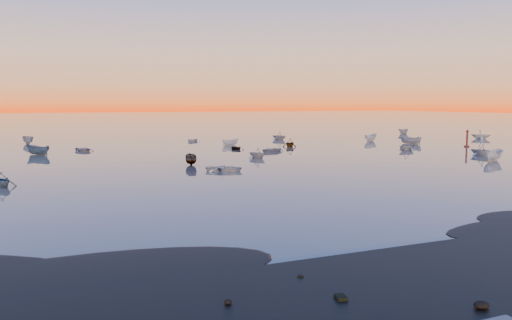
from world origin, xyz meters
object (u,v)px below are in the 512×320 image
boat_near_left (224,171)px  boat_near_right (481,155)px  channel_marker (467,140)px  boat_near_center (493,161)px

boat_near_left → boat_near_right: size_ratio=1.14×
boat_near_right → channel_marker: channel_marker is taller
boat_near_center → boat_near_right: (4.02, 5.65, 0.00)m
boat_near_left → channel_marker: 50.35m
boat_near_left → boat_near_center: size_ratio=0.95×
boat_near_center → channel_marker: channel_marker is taller
channel_marker → boat_near_right: bearing=-128.2°
boat_near_right → channel_marker: bearing=-139.8°
boat_near_left → boat_near_center: 35.74m
boat_near_right → channel_marker: (9.20, 11.70, 1.24)m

